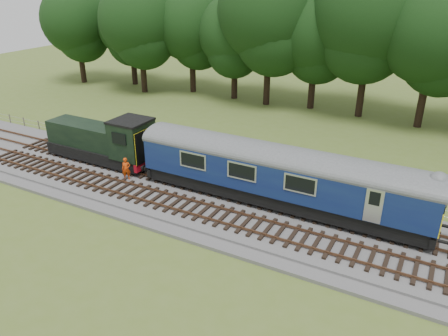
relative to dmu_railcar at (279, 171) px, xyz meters
The scene contains 9 objects.
ground 5.75m from the dmu_railcar, 164.16° to the right, with size 120.00×120.00×0.00m, color #546A27.
ballast 5.68m from the dmu_railcar, 164.16° to the right, with size 70.00×7.00×0.35m, color #4C4C4F.
track_north 5.40m from the dmu_railcar, behind, with size 67.20×2.40×0.21m.
track_south 6.18m from the dmu_railcar, 148.71° to the right, with size 67.20×2.40×0.21m.
fence 6.38m from the dmu_railcar, 147.87° to the left, with size 64.00×0.12×1.00m, color #6B6054, non-canonical shape.
tree_line 21.34m from the dmu_railcar, 103.47° to the left, with size 70.00×8.00×18.00m, color black, non-canonical shape.
dmu_railcar is the anchor object (origin of this frame).
shunter_loco 13.94m from the dmu_railcar, behind, with size 8.91×2.60×3.38m.
worker 10.72m from the dmu_railcar, behind, with size 0.58×0.38×1.60m, color #DD410B.
Camera 1 is at (13.32, -21.01, 13.53)m, focal length 35.00 mm.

